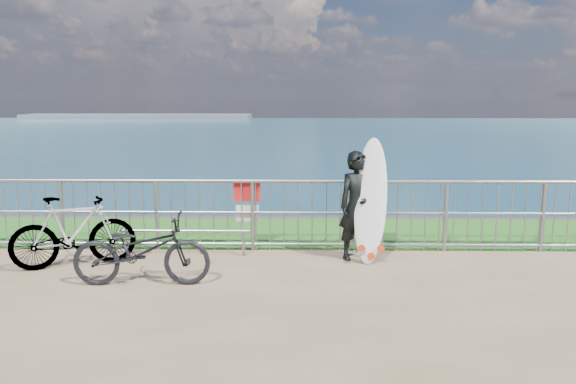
{
  "coord_description": "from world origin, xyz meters",
  "views": [
    {
      "loc": [
        0.22,
        -6.95,
        2.41
      ],
      "look_at": [
        0.06,
        1.2,
        1.0
      ],
      "focal_mm": 35.0,
      "sensor_mm": 36.0,
      "label": 1
    }
  ],
  "objects_px": {
    "surfer": "(358,206)",
    "bicycle_near": "(141,250)",
    "bicycle_far": "(73,232)",
    "surfboard": "(370,206)"
  },
  "relations": [
    {
      "from": "surfer",
      "to": "surfboard",
      "type": "xyz_separation_m",
      "value": [
        0.17,
        -0.14,
        0.03
      ]
    },
    {
      "from": "bicycle_near",
      "to": "bicycle_far",
      "type": "relative_size",
      "value": 1.03
    },
    {
      "from": "surfboard",
      "to": "bicycle_near",
      "type": "height_order",
      "value": "surfboard"
    },
    {
      "from": "bicycle_near",
      "to": "surfer",
      "type": "bearing_deg",
      "value": -69.48
    },
    {
      "from": "surfboard",
      "to": "bicycle_near",
      "type": "bearing_deg",
      "value": -160.42
    },
    {
      "from": "surfboard",
      "to": "bicycle_far",
      "type": "distance_m",
      "value": 4.24
    },
    {
      "from": "surfer",
      "to": "bicycle_near",
      "type": "relative_size",
      "value": 0.92
    },
    {
      "from": "surfer",
      "to": "bicycle_far",
      "type": "relative_size",
      "value": 0.95
    },
    {
      "from": "surfer",
      "to": "bicycle_near",
      "type": "xyz_separation_m",
      "value": [
        -2.87,
        -1.23,
        -0.35
      ]
    },
    {
      "from": "bicycle_near",
      "to": "bicycle_far",
      "type": "distance_m",
      "value": 1.39
    }
  ]
}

